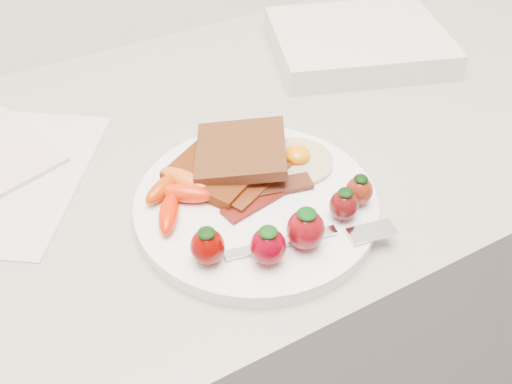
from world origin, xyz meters
TOP-DOWN VIEW (x-y plane):
  - counter at (0.00, 1.70)m, footprint 2.00×0.60m
  - plate at (0.02, 1.57)m, footprint 0.27×0.27m
  - toast_lower at (0.00, 1.62)m, footprint 0.13×0.13m
  - toast_upper at (0.03, 1.63)m, footprint 0.14×0.14m
  - fried_egg at (0.09, 1.60)m, footprint 0.09×0.09m
  - bacon_strips at (0.03, 1.57)m, footprint 0.12×0.07m
  - baby_carrots at (-0.06, 1.61)m, footprint 0.09×0.11m
  - strawberries at (0.02, 1.49)m, footprint 0.21×0.07m
  - fork at (0.05, 1.48)m, footprint 0.18×0.07m
  - paper_sheet at (-0.22, 1.76)m, footprint 0.30×0.32m
  - appliance at (0.33, 1.80)m, footprint 0.31×0.28m

SIDE VIEW (x-z plane):
  - counter at x=0.00m, z-range 0.00..0.90m
  - paper_sheet at x=-0.22m, z-range 0.90..0.90m
  - plate at x=0.02m, z-range 0.90..0.92m
  - appliance at x=0.33m, z-range 0.90..0.94m
  - fork at x=0.05m, z-range 0.92..0.92m
  - bacon_strips at x=0.03m, z-range 0.92..0.93m
  - fried_egg at x=0.09m, z-range 0.91..0.93m
  - toast_lower at x=0.00m, z-range 0.92..0.93m
  - baby_carrots at x=-0.06m, z-range 0.92..0.94m
  - strawberries at x=0.02m, z-range 0.91..0.96m
  - toast_upper at x=0.03m, z-range 0.93..0.95m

